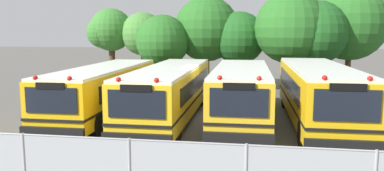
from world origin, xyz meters
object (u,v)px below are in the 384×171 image
at_px(school_bus_1, 170,90).
at_px(tree_5, 291,28).
at_px(school_bus_0, 105,89).
at_px(tree_2, 164,42).
at_px(tree_7, 352,25).
at_px(tree_6, 314,32).
at_px(tree_0, 109,31).
at_px(tree_3, 206,29).
at_px(tree_4, 240,37).
at_px(tree_1, 143,34).
at_px(school_bus_2, 241,92).
at_px(school_bus_3, 317,92).

xyz_separation_m(school_bus_1, tree_5, (6.27, 8.19, 2.99)).
distance_m(school_bus_0, tree_2, 8.60).
bearing_deg(tree_7, tree_6, -148.59).
height_order(tree_6, tree_7, tree_7).
relative_size(tree_0, tree_7, 0.83).
height_order(school_bus_1, tree_6, tree_6).
bearing_deg(tree_3, school_bus_0, -110.77).
bearing_deg(tree_3, tree_0, -179.35).
bearing_deg(school_bus_0, tree_2, -97.97).
height_order(tree_4, tree_5, tree_5).
distance_m(tree_0, tree_6, 14.82).
bearing_deg(tree_1, tree_0, 179.91).
distance_m(tree_0, tree_1, 2.71).
relative_size(tree_4, tree_7, 0.78).
bearing_deg(tree_4, tree_7, 3.79).
relative_size(school_bus_0, tree_7, 1.47).
relative_size(school_bus_1, tree_5, 1.64).
xyz_separation_m(school_bus_2, tree_5, (2.89, 8.29, 2.96)).
xyz_separation_m(school_bus_1, tree_0, (-6.95, 9.93, 2.83)).
bearing_deg(tree_5, school_bus_0, -139.57).
bearing_deg(school_bus_0, tree_4, -124.14).
xyz_separation_m(tree_3, tree_4, (2.43, -0.54, -0.61)).
bearing_deg(tree_5, tree_3, 162.59).
distance_m(school_bus_2, tree_4, 9.87).
height_order(tree_1, tree_2, tree_1).
bearing_deg(school_bus_3, school_bus_1, 0.43).
height_order(school_bus_0, school_bus_3, school_bus_3).
height_order(school_bus_3, tree_6, tree_6).
bearing_deg(tree_6, school_bus_1, -133.06).
bearing_deg(school_bus_1, tree_7, -136.78).
bearing_deg(school_bus_2, tree_3, -74.71).
relative_size(tree_5, tree_7, 0.95).
distance_m(tree_3, tree_4, 2.57).
bearing_deg(tree_3, school_bus_3, -57.31).
relative_size(school_bus_1, tree_2, 2.08).
height_order(school_bus_3, tree_0, tree_0).
relative_size(school_bus_0, tree_6, 1.70).
distance_m(tree_3, tree_5, 6.08).
xyz_separation_m(school_bus_3, tree_7, (3.68, 9.85, 3.16)).
relative_size(school_bus_2, tree_7, 1.35).
bearing_deg(tree_1, tree_3, 1.07).
bearing_deg(tree_4, tree_6, -13.19).
bearing_deg(tree_4, tree_0, 177.37).
relative_size(tree_4, tree_5, 0.83).
xyz_separation_m(school_bus_3, tree_2, (-9.09, 8.17, 1.97)).
bearing_deg(tree_6, tree_7, 31.41).
bearing_deg(school_bus_2, tree_0, -44.94).
relative_size(school_bus_0, school_bus_2, 1.09).
xyz_separation_m(school_bus_1, tree_6, (7.79, 8.33, 2.78)).
bearing_deg(tree_2, school_bus_3, -41.95).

